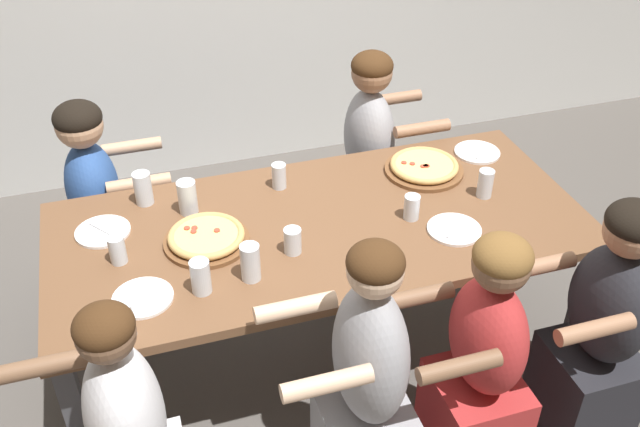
{
  "coord_description": "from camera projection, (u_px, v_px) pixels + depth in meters",
  "views": [
    {
      "loc": [
        -0.7,
        -2.23,
        2.45
      ],
      "look_at": [
        0.0,
        0.0,
        0.79
      ],
      "focal_mm": 40.0,
      "sensor_mm": 36.0,
      "label": 1
    }
  ],
  "objects": [
    {
      "name": "diner_far_midright",
      "position": [
        368.0,
        164.0,
        3.68
      ],
      "size": [
        0.51,
        0.4,
        1.14
      ],
      "rotation": [
        0.0,
        0.0,
        -1.57
      ],
      "color": "#99999E",
      "rests_on": "ground"
    },
    {
      "name": "drinking_glass_g",
      "position": [
        279.0,
        177.0,
        3.08
      ],
      "size": [
        0.06,
        0.06,
        0.11
      ],
      "color": "silver",
      "rests_on": "dining_table"
    },
    {
      "name": "drinking_glass_d",
      "position": [
        201.0,
        279.0,
        2.53
      ],
      "size": [
        0.07,
        0.07,
        0.13
      ],
      "color": "silver",
      "rests_on": "dining_table"
    },
    {
      "name": "diner_near_center",
      "position": [
        367.0,
        392.0,
        2.45
      ],
      "size": [
        0.51,
        0.4,
        1.17
      ],
      "rotation": [
        0.0,
        0.0,
        1.57
      ],
      "color": "#99999E",
      "rests_on": "ground"
    },
    {
      "name": "pizza_board_second",
      "position": [
        424.0,
        167.0,
        3.2
      ],
      "size": [
        0.35,
        0.35,
        0.05
      ],
      "color": "brown",
      "rests_on": "dining_table"
    },
    {
      "name": "diner_far_left",
      "position": [
        99.0,
        212.0,
        3.37
      ],
      "size": [
        0.51,
        0.4,
        1.08
      ],
      "rotation": [
        0.0,
        0.0,
        -1.57
      ],
      "color": "#2D5193",
      "rests_on": "ground"
    },
    {
      "name": "drinking_glass_c",
      "position": [
        250.0,
        262.0,
        2.57
      ],
      "size": [
        0.07,
        0.07,
        0.15
      ],
      "color": "silver",
      "rests_on": "dining_table"
    },
    {
      "name": "pizza_board_main",
      "position": [
        206.0,
        238.0,
        2.77
      ],
      "size": [
        0.34,
        0.34,
        0.05
      ],
      "color": "brown",
      "rests_on": "dining_table"
    },
    {
      "name": "empty_plate_b",
      "position": [
        143.0,
        298.0,
        2.52
      ],
      "size": [
        0.22,
        0.22,
        0.02
      ],
      "color": "white",
      "rests_on": "dining_table"
    },
    {
      "name": "drinking_glass_i",
      "position": [
        293.0,
        242.0,
        2.72
      ],
      "size": [
        0.07,
        0.07,
        0.1
      ],
      "color": "silver",
      "rests_on": "dining_table"
    },
    {
      "name": "empty_plate_d",
      "position": [
        103.0,
        232.0,
        2.84
      ],
      "size": [
        0.22,
        0.22,
        0.02
      ],
      "color": "white",
      "rests_on": "dining_table"
    },
    {
      "name": "diner_near_midright",
      "position": [
        481.0,
        368.0,
        2.58
      ],
      "size": [
        0.51,
        0.4,
        1.09
      ],
      "rotation": [
        0.0,
        0.0,
        1.57
      ],
      "color": "#B22D2D",
      "rests_on": "ground"
    },
    {
      "name": "drinking_glass_h",
      "position": [
        118.0,
        251.0,
        2.67
      ],
      "size": [
        0.06,
        0.06,
        0.11
      ],
      "color": "silver",
      "rests_on": "dining_table"
    },
    {
      "name": "empty_plate_c",
      "position": [
        477.0,
        152.0,
        3.34
      ],
      "size": [
        0.21,
        0.21,
        0.02
      ],
      "color": "white",
      "rests_on": "dining_table"
    },
    {
      "name": "dining_table",
      "position": [
        320.0,
        238.0,
        2.93
      ],
      "size": [
        2.18,
        0.97,
        0.74
      ],
      "color": "brown",
      "rests_on": "ground"
    },
    {
      "name": "drinking_glass_e",
      "position": [
        187.0,
        197.0,
        2.92
      ],
      "size": [
        0.08,
        0.08,
        0.15
      ],
      "color": "silver",
      "rests_on": "dining_table"
    },
    {
      "name": "ground_plane",
      "position": [
        320.0,
        352.0,
        3.32
      ],
      "size": [
        18.0,
        18.0,
        0.0
      ],
      "primitive_type": "plane",
      "color": "#514C47",
      "rests_on": "ground"
    },
    {
      "name": "drinking_glass_b",
      "position": [
        123.0,
        322.0,
        2.34
      ],
      "size": [
        0.07,
        0.07,
        0.13
      ],
      "color": "silver",
      "rests_on": "dining_table"
    },
    {
      "name": "diner_near_right",
      "position": [
        599.0,
        336.0,
        2.69
      ],
      "size": [
        0.51,
        0.4,
        1.12
      ],
      "rotation": [
        0.0,
        0.0,
        1.57
      ],
      "color": "#232328",
      "rests_on": "ground"
    },
    {
      "name": "empty_plate_a",
      "position": [
        454.0,
        229.0,
        2.85
      ],
      "size": [
        0.22,
        0.22,
        0.02
      ],
      "color": "white",
      "rests_on": "dining_table"
    },
    {
      "name": "drinking_glass_f",
      "position": [
        143.0,
        188.0,
        2.97
      ],
      "size": [
        0.08,
        0.08,
        0.14
      ],
      "color": "silver",
      "rests_on": "dining_table"
    },
    {
      "name": "drinking_glass_j",
      "position": [
        485.0,
        185.0,
        3.03
      ],
      "size": [
        0.07,
        0.07,
        0.13
      ],
      "color": "silver",
      "rests_on": "dining_table"
    },
    {
      "name": "drinking_glass_a",
      "position": [
        412.0,
        209.0,
        2.9
      ],
      "size": [
        0.06,
        0.06,
        0.11
      ],
      "color": "silver",
      "rests_on": "dining_table"
    }
  ]
}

